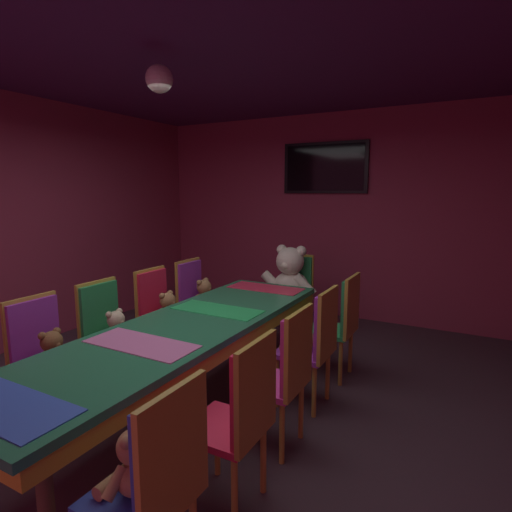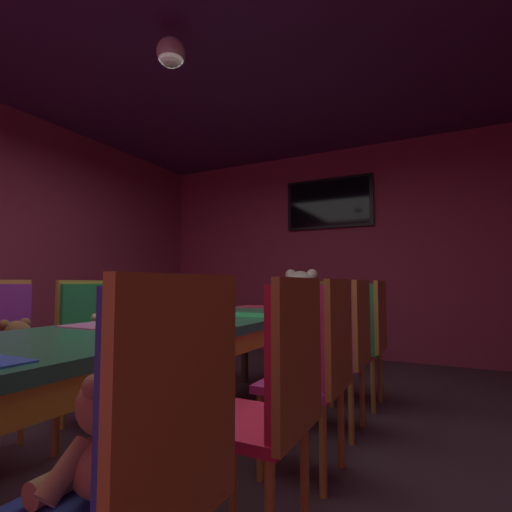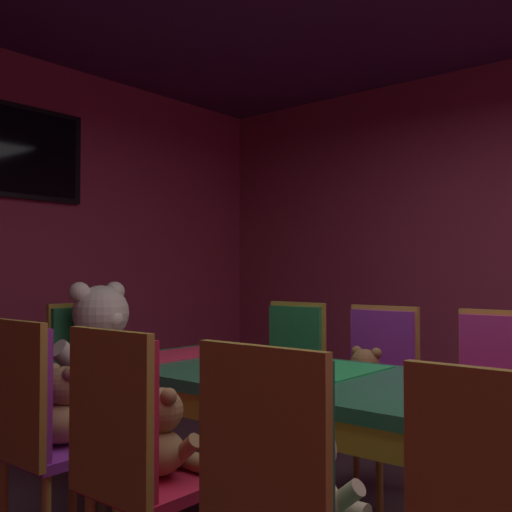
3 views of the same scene
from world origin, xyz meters
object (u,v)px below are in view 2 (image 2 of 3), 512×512
at_px(teddy_left_1, 16,351).
at_px(chair_right_4, 371,330).
at_px(teddy_right_3, 328,339).
at_px(throne_chair, 306,317).
at_px(chair_left_3, 153,326).
at_px(chair_right_1, 279,385).
at_px(chair_left_2, 89,335).
at_px(king_teddy_bear, 300,304).
at_px(chair_left_4, 195,320).
at_px(chair_left_1, 0,348).
at_px(teddy_left_4, 207,320).
at_px(teddy_right_0, 106,442).
at_px(banquet_table, 187,334).
at_px(teddy_left_3, 166,327).
at_px(chair_right_2, 324,356).
at_px(chair_right_0, 153,449).
at_px(chair_right_3, 350,340).
at_px(pendant_light, 171,53).
at_px(wall_tv, 329,203).
at_px(teddy_left_2, 103,338).

bearing_deg(teddy_left_1, chair_right_4, 49.66).
height_order(teddy_right_3, throne_chair, throne_chair).
xyz_separation_m(chair_left_3, chair_right_1, (1.71, -1.24, 0.00)).
distance_m(chair_left_2, king_teddy_bear, 2.15).
height_order(chair_left_3, chair_left_4, same).
relative_size(chair_left_1, teddy_left_4, 2.81).
bearing_deg(teddy_right_0, chair_left_1, -21.80).
bearing_deg(chair_left_1, banquet_table, 35.55).
bearing_deg(teddy_left_3, chair_left_2, -103.74).
height_order(banquet_table, chair_left_3, chair_left_3).
xyz_separation_m(teddy_right_0, chair_right_2, (0.17, 1.22, 0.01)).
xyz_separation_m(chair_left_1, king_teddy_bear, (0.85, 2.57, 0.14)).
distance_m(chair_right_0, chair_right_3, 1.85).
bearing_deg(chair_left_1, teddy_left_1, 0.00).
bearing_deg(chair_left_3, pendant_light, -42.15).
height_order(king_teddy_bear, wall_tv, wall_tv).
bearing_deg(throne_chair, chair_left_3, -29.33).
bearing_deg(chair_left_4, throne_chair, 46.90).
bearing_deg(chair_right_0, chair_left_4, -55.70).
height_order(chair_left_4, king_teddy_bear, king_teddy_bear).
height_order(teddy_left_1, chair_right_0, chair_right_0).
xyz_separation_m(banquet_table, throne_chair, (0.00, 2.13, -0.06)).
xyz_separation_m(teddy_left_2, teddy_right_0, (1.40, -1.21, 0.00)).
bearing_deg(king_teddy_bear, chair_left_1, -18.26).
height_order(chair_left_1, chair_left_2, same).
bearing_deg(banquet_table, chair_right_0, -55.61).
height_order(teddy_left_1, chair_right_1, chair_right_1).
bearing_deg(chair_right_3, wall_tv, -71.24).
xyz_separation_m(teddy_left_4, chair_right_1, (1.57, -1.84, -0.00)).
distance_m(chair_left_2, teddy_right_3, 1.67).
bearing_deg(chair_right_3, teddy_left_4, -21.67).
bearing_deg(chair_left_2, banquet_table, 0.51).
relative_size(chair_right_2, teddy_right_3, 2.95).
xyz_separation_m(teddy_left_3, chair_right_3, (1.54, -0.01, 0.00)).
bearing_deg(teddy_left_3, teddy_left_1, -90.30).
distance_m(teddy_left_4, chair_right_3, 1.65).
height_order(chair_left_1, teddy_left_1, chair_left_1).
bearing_deg(chair_right_3, pendant_light, 27.12).
bearing_deg(banquet_table, pendant_light, 161.12).
height_order(chair_right_1, chair_right_2, same).
relative_size(teddy_left_1, chair_left_2, 0.33).
bearing_deg(chair_left_4, teddy_right_3, -21.66).
distance_m(chair_left_4, chair_right_4, 1.70).
relative_size(banquet_table, chair_left_2, 3.23).
xyz_separation_m(chair_left_4, chair_right_2, (1.70, -1.23, 0.00)).
bearing_deg(teddy_left_1, king_teddy_bear, 74.71).
relative_size(teddy_right_0, chair_right_4, 0.32).
bearing_deg(chair_right_0, throne_chair, -76.01).
bearing_deg(chair_right_0, chair_right_4, -90.66).
relative_size(teddy_left_1, pendant_light, 1.63).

